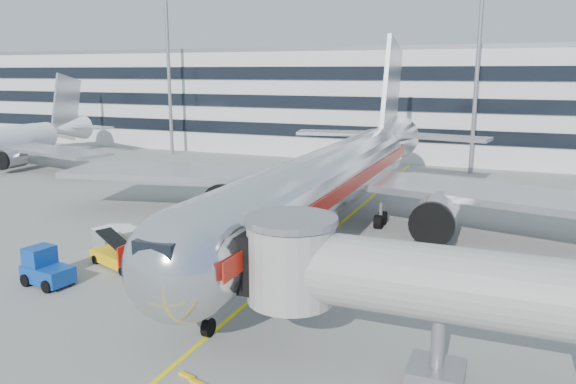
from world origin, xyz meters
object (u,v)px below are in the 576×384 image
at_px(main_jet, 335,177).
at_px(belt_loader, 118,257).
at_px(cargo_container_left, 118,238).
at_px(cargo_container_right, 108,239).
at_px(baggage_tug, 45,269).
at_px(ramp_worker, 181,251).
at_px(cargo_container_front, 127,240).

xyz_separation_m(main_jet, belt_loader, (-10.18, -13.43, -3.61)).
height_order(cargo_container_left, cargo_container_right, cargo_container_left).
bearing_deg(belt_loader, baggage_tug, -116.00).
height_order(baggage_tug, cargo_container_right, baggage_tug).
height_order(belt_loader, baggage_tug, baggage_tug).
height_order(main_jet, cargo_container_left, main_jet).
bearing_deg(belt_loader, ramp_worker, 27.23).
xyz_separation_m(baggage_tug, cargo_container_left, (-0.43, 7.07, -0.15)).
relative_size(cargo_container_front, ramp_worker, 1.10).
distance_m(main_jet, cargo_container_front, 16.13).
bearing_deg(ramp_worker, baggage_tug, -161.95).
xyz_separation_m(belt_loader, cargo_container_right, (-3.01, 2.61, 0.17)).
height_order(baggage_tug, cargo_container_front, baggage_tug).
xyz_separation_m(baggage_tug, ramp_worker, (5.53, 5.89, -0.04)).
xyz_separation_m(baggage_tug, cargo_container_front, (0.58, 6.80, -0.14)).
relative_size(baggage_tug, cargo_container_left, 1.61).
bearing_deg(ramp_worker, belt_loader, 178.48).
relative_size(cargo_container_left, ramp_worker, 1.07).
height_order(cargo_container_right, ramp_worker, ramp_worker).
height_order(belt_loader, cargo_container_right, belt_loader).
height_order(belt_loader, cargo_container_left, belt_loader).
relative_size(main_jet, cargo_container_front, 24.98).
bearing_deg(cargo_container_right, baggage_tug, -81.27).
distance_m(main_jet, baggage_tug, 21.55).
height_order(cargo_container_left, cargo_container_front, cargo_container_front).
xyz_separation_m(cargo_container_left, cargo_container_front, (1.00, -0.27, 0.01)).
bearing_deg(baggage_tug, cargo_container_right, 98.73).
bearing_deg(baggage_tug, cargo_container_left, 93.45).
relative_size(main_jet, belt_loader, 10.83).
relative_size(baggage_tug, ramp_worker, 1.72).
bearing_deg(main_jet, cargo_container_left, -140.35).
xyz_separation_m(belt_loader, baggage_tug, (-1.98, -4.06, 0.34)).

